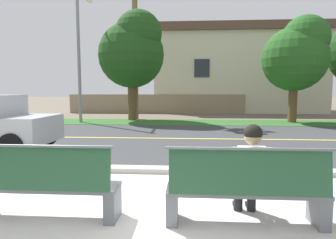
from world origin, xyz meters
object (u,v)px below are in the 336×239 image
(bench_right, at_px, (246,190))
(seated_person_white, at_px, (250,169))
(streetlamp, at_px, (80,45))
(shade_tree_far_left, at_px, (133,50))
(shade_tree_left, at_px, (297,54))
(bench_left, at_px, (41,185))

(bench_right, relative_size, seated_person_white, 1.54)
(bench_right, xyz_separation_m, streetlamp, (-6.30, 11.38, 3.56))
(seated_person_white, distance_m, shade_tree_far_left, 13.28)
(bench_right, relative_size, shade_tree_left, 0.35)
(seated_person_white, xyz_separation_m, shade_tree_far_left, (-3.79, 12.31, 3.23))
(bench_right, relative_size, streetlamp, 0.27)
(bench_left, distance_m, bench_right, 2.55)
(streetlamp, bearing_deg, shade_tree_far_left, 23.03)
(shade_tree_far_left, bearing_deg, streetlamp, -156.97)
(shade_tree_far_left, height_order, shade_tree_left, shade_tree_far_left)
(bench_right, xyz_separation_m, seated_person_white, (0.08, 0.17, 0.22))
(streetlamp, distance_m, shade_tree_left, 11.22)
(streetlamp, relative_size, shade_tree_left, 1.30)
(bench_left, distance_m, shade_tree_left, 14.32)
(shade_tree_far_left, bearing_deg, shade_tree_left, -4.28)
(shade_tree_far_left, xyz_separation_m, shade_tree_left, (8.61, -0.64, -0.38))
(bench_left, bearing_deg, seated_person_white, 3.73)
(bench_right, distance_m, shade_tree_far_left, 13.47)
(streetlamp, bearing_deg, bench_right, -61.05)
(bench_left, height_order, shade_tree_left, shade_tree_left)
(seated_person_white, bearing_deg, shade_tree_far_left, 107.11)
(bench_left, height_order, shade_tree_far_left, shade_tree_far_left)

